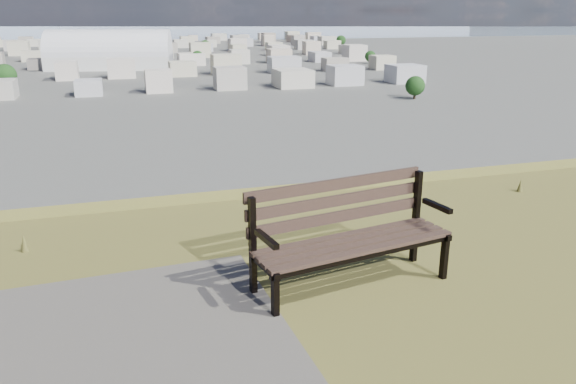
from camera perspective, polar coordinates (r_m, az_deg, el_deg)
name	(u,v)px	position (r m, az deg, el deg)	size (l,w,h in m)	color
park_bench	(348,229)	(5.04, 6.13, -3.80)	(1.90, 0.89, 0.95)	#3D2B23
arena	(111,57)	(295.73, -17.58, 12.97)	(61.78, 35.26, 24.55)	silver
city_blocks	(116,48)	(398.12, -17.06, 13.77)	(395.00, 361.00, 7.00)	beige
city_trees	(65,56)	(323.60, -21.69, 12.74)	(406.52, 387.20, 9.98)	#362A1B
bay_water	(112,30)	(903.37, -17.46, 15.44)	(2400.00, 700.00, 0.12)	#849BA8
far_hills	(81,11)	(1407.07, -20.27, 16.84)	(2050.00, 340.00, 60.00)	#929BB5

